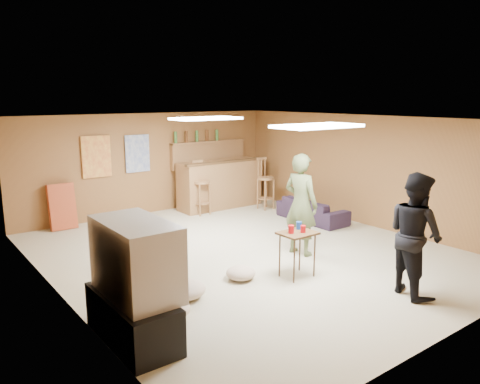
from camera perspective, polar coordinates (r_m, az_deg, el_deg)
ground at (r=7.86m, az=0.89°, el=-7.40°), size 7.00×7.00×0.00m
ceiling at (r=7.44m, az=0.94°, el=8.84°), size 6.00×7.00×0.02m
wall_back at (r=10.51m, az=-10.95°, el=3.42°), size 6.00×0.02×2.20m
wall_front at (r=5.35m, az=24.80°, el=-5.31°), size 6.00×0.02×2.20m
wall_left at (r=6.23m, az=-21.39°, el=-2.75°), size 0.02×7.00×2.20m
wall_right at (r=9.69m, az=15.04°, el=2.55°), size 0.02×7.00×2.20m
tv_stand at (r=5.26m, az=-12.95°, el=-14.73°), size 0.55×1.30×0.50m
dvd_box at (r=5.39m, az=-10.69°, el=-15.16°), size 0.35×0.50×0.08m
tv_body at (r=5.04m, az=-12.55°, el=-7.90°), size 0.60×1.10×0.80m
tv_screen at (r=5.16m, az=-9.41°, el=-7.29°), size 0.02×0.95×0.65m
bar_counter at (r=10.88m, az=-2.46°, el=0.96°), size 2.00×0.60×1.10m
bar_lip at (r=10.59m, az=-1.71°, el=3.69°), size 2.10×0.12×0.05m
bar_shelf at (r=11.12m, az=-3.83°, el=6.12°), size 2.00×0.18×0.05m
bar_backing at (r=11.17m, az=-3.86°, el=4.60°), size 2.00×0.14×0.60m
poster_left at (r=9.98m, az=-17.10°, el=4.14°), size 0.60×0.03×0.85m
poster_right at (r=10.32m, az=-12.40°, el=4.61°), size 0.55×0.03×0.80m
folding_chair_stack at (r=9.74m, az=-20.87°, el=-1.68°), size 0.50×0.26×0.91m
ceiling_panel_front at (r=6.33m, az=9.43°, el=7.93°), size 1.20×0.60×0.04m
ceiling_panel_back at (r=8.41m, az=-4.17°, el=8.93°), size 1.20×0.60×0.04m
person_olive at (r=7.65m, az=7.43°, el=-1.51°), size 0.50×0.67×1.67m
person_black at (r=6.47m, az=20.56°, el=-4.83°), size 0.84×0.94×1.62m
sofa at (r=9.87m, az=8.79°, el=-2.17°), size 0.65×1.60×0.46m
tray_table at (r=6.81m, az=6.97°, el=-7.57°), size 0.51×0.41×0.66m
cup_red_near at (r=6.63m, az=6.25°, el=-4.54°), size 0.08×0.08×0.11m
cup_red_far at (r=6.69m, az=7.70°, el=-4.49°), size 0.08×0.08×0.10m
cup_blue at (r=6.85m, az=7.21°, el=-4.07°), size 0.10×0.10×0.11m
bar_stool_left at (r=10.26m, az=-4.70°, el=0.17°), size 0.37×0.37×1.06m
bar_stool_right at (r=10.72m, az=3.15°, el=0.93°), size 0.45×0.45×1.15m
cushion_near_tv at (r=6.19m, az=-6.65°, el=-11.71°), size 0.66×0.66×0.23m
cushion_mid at (r=6.74m, az=0.09°, el=-9.84°), size 0.48×0.48×0.19m
cushion_far at (r=5.68m, az=-8.90°, el=-13.91°), size 0.66×0.66×0.25m
bottle_row at (r=10.91m, az=-5.28°, el=6.81°), size 1.20×0.08×0.26m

